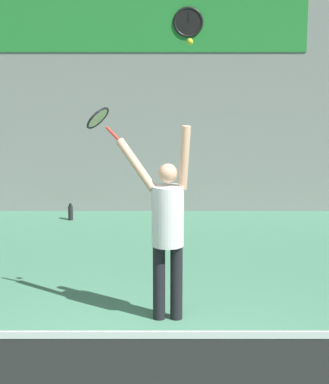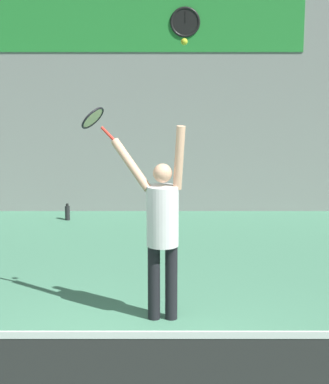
{
  "view_description": "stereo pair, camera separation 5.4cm",
  "coord_description": "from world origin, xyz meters",
  "px_view_note": "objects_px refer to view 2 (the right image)",
  "views": [
    {
      "loc": [
        0.33,
        -5.74,
        2.8
      ],
      "look_at": [
        0.36,
        1.23,
        1.37
      ],
      "focal_mm": 65.0,
      "sensor_mm": 36.0,
      "label": 1
    },
    {
      "loc": [
        0.38,
        -5.74,
        2.8
      ],
      "look_at": [
        0.36,
        1.23,
        1.37
      ],
      "focal_mm": 65.0,
      "sensor_mm": 36.0,
      "label": 2
    }
  ],
  "objects_px": {
    "tennis_player": "(164,224)",
    "tennis_ball": "(186,42)",
    "scoreboard_clock": "(187,22)",
    "water_bottle": "(69,213)",
    "tennis_racket": "(96,119)"
  },
  "relations": [
    {
      "from": "tennis_player",
      "to": "tennis_ball",
      "type": "distance_m",
      "value": 1.86
    },
    {
      "from": "scoreboard_clock",
      "to": "tennis_ball",
      "type": "distance_m",
      "value": 5.12
    },
    {
      "from": "tennis_ball",
      "to": "water_bottle",
      "type": "xyz_separation_m",
      "value": [
        -1.82,
        4.48,
        -2.75
      ]
    },
    {
      "from": "tennis_ball",
      "to": "water_bottle",
      "type": "distance_m",
      "value": 5.56
    },
    {
      "from": "tennis_player",
      "to": "tennis_ball",
      "type": "xyz_separation_m",
      "value": [
        0.22,
        -0.1,
        1.85
      ]
    },
    {
      "from": "tennis_racket",
      "to": "tennis_ball",
      "type": "relative_size",
      "value": 6.34
    },
    {
      "from": "tennis_ball",
      "to": "tennis_racket",
      "type": "bearing_deg",
      "value": 152.14
    },
    {
      "from": "scoreboard_clock",
      "to": "tennis_ball",
      "type": "relative_size",
      "value": 7.72
    },
    {
      "from": "tennis_player",
      "to": "scoreboard_clock",
      "type": "bearing_deg",
      "value": 85.73
    },
    {
      "from": "water_bottle",
      "to": "tennis_racket",
      "type": "bearing_deg",
      "value": -77.49
    },
    {
      "from": "tennis_player",
      "to": "tennis_racket",
      "type": "xyz_separation_m",
      "value": [
        -0.72,
        0.4,
        1.05
      ]
    },
    {
      "from": "scoreboard_clock",
      "to": "water_bottle",
      "type": "xyz_separation_m",
      "value": [
        -1.98,
        -0.62,
        -3.14
      ]
    },
    {
      "from": "tennis_player",
      "to": "water_bottle",
      "type": "xyz_separation_m",
      "value": [
        -1.6,
        4.38,
        -0.91
      ]
    },
    {
      "from": "tennis_racket",
      "to": "tennis_ball",
      "type": "height_order",
      "value": "tennis_ball"
    },
    {
      "from": "scoreboard_clock",
      "to": "tennis_racket",
      "type": "xyz_separation_m",
      "value": [
        -1.09,
        -4.6,
        -1.18
      ]
    }
  ]
}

